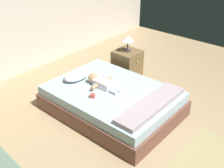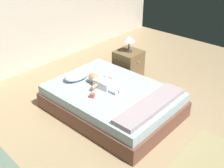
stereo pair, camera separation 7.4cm
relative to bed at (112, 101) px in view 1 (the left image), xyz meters
The scene contains 10 objects.
ground_plane 0.68m from the bed, 96.33° to the right, with size 8.00×8.00×0.00m, color tan.
wall_behind_bed 2.61m from the bed, 91.74° to the left, with size 8.00×0.12×2.65m, color beige.
bed is the anchor object (origin of this frame).
pillow 0.74m from the bed, 99.90° to the left, with size 0.50×0.30×0.15m.
baby 0.35m from the bed, 97.77° to the left, with size 0.48×0.63×0.17m.
toothbrush 0.47m from the bed, 59.09° to the left, with size 0.06×0.13×0.02m.
nightstand 1.22m from the bed, 26.66° to the left, with size 0.46×0.49×0.57m.
lamp 1.36m from the bed, 26.66° to the left, with size 0.23×0.23×0.31m.
blanket 0.78m from the bed, 90.00° to the right, with size 1.32×0.33×0.07m.
toy_block 0.45m from the bed, 169.66° to the left, with size 0.08×0.08×0.06m.
Camera 1 is at (-2.77, -1.81, 2.65)m, focal length 44.55 mm.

